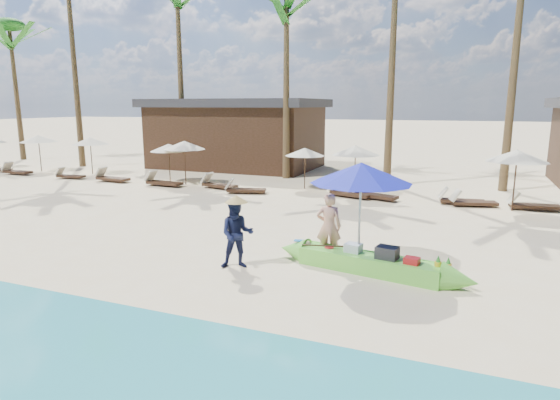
% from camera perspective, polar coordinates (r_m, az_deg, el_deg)
% --- Properties ---
extents(ground, '(240.00, 240.00, 0.00)m').
position_cam_1_polar(ground, '(11.74, -9.14, -8.20)').
color(ground, beige).
rests_on(ground, ground).
extents(wet_sand_strip, '(240.00, 4.50, 0.01)m').
position_cam_1_polar(wet_sand_strip, '(8.27, -28.14, -18.29)').
color(wet_sand_strip, tan).
rests_on(wet_sand_strip, ground).
extents(green_canoe, '(5.48, 1.31, 0.70)m').
position_cam_1_polar(green_canoe, '(11.46, 10.79, -7.50)').
color(green_canoe, '#65CF3F').
rests_on(green_canoe, ground).
extents(tourist, '(0.71, 0.54, 1.75)m').
position_cam_1_polar(tourist, '(12.07, 5.96, -3.22)').
color(tourist, tan).
rests_on(tourist, ground).
extents(vendor_green, '(1.02, 0.93, 1.70)m').
position_cam_1_polar(vendor_green, '(11.44, -5.27, -4.17)').
color(vendor_green, '#161B3D').
rests_on(vendor_green, ground).
extents(blue_umbrella, '(2.42, 2.42, 2.61)m').
position_cam_1_polar(blue_umbrella, '(11.17, 9.87, 3.25)').
color(blue_umbrella, '#99999E').
rests_on(blue_umbrella, ground).
extents(resort_parasol_1, '(2.12, 2.12, 2.18)m').
position_cam_1_polar(resort_parasol_1, '(31.62, -27.38, 6.66)').
color(resort_parasol_1, '#3C2318').
rests_on(resort_parasol_1, ground).
extents(lounger_1_right, '(1.87, 0.59, 0.63)m').
position_cam_1_polar(lounger_1_right, '(30.99, -29.52, 3.11)').
color(lounger_1_right, '#3C2318').
rests_on(lounger_1_right, ground).
extents(resort_parasol_2, '(2.06, 2.06, 2.12)m').
position_cam_1_polar(resort_parasol_2, '(29.15, -22.14, 6.68)').
color(resort_parasol_2, '#3C2318').
rests_on(resort_parasol_2, ground).
extents(lounger_2_left, '(1.66, 0.67, 0.55)m').
position_cam_1_polar(lounger_2_left, '(27.93, -24.33, 2.76)').
color(lounger_2_left, '#3C2318').
rests_on(lounger_2_left, ground).
extents(resort_parasol_3, '(1.92, 1.92, 1.98)m').
position_cam_1_polar(resort_parasol_3, '(24.85, -13.42, 6.22)').
color(resort_parasol_3, '#3C2318').
rests_on(resort_parasol_3, ground).
extents(lounger_3_left, '(1.98, 0.73, 0.66)m').
position_cam_1_polar(lounger_3_left, '(25.99, -19.92, 2.60)').
color(lounger_3_left, '#3C2318').
rests_on(lounger_3_left, ground).
extents(lounger_3_right, '(1.97, 0.68, 0.66)m').
position_cam_1_polar(lounger_3_right, '(23.83, -14.18, 2.19)').
color(lounger_3_right, '#3C2318').
rests_on(lounger_3_right, ground).
extents(resort_parasol_4, '(2.12, 2.12, 2.19)m').
position_cam_1_polar(resort_parasol_4, '(23.88, -11.58, 6.56)').
color(resort_parasol_4, '#3C2318').
rests_on(resort_parasol_4, ground).
extents(lounger_4_left, '(1.73, 0.68, 0.57)m').
position_cam_1_polar(lounger_4_left, '(23.96, -14.38, 2.16)').
color(lounger_4_left, '#3C2318').
rests_on(lounger_4_left, ground).
extents(lounger_4_right, '(1.95, 0.90, 0.64)m').
position_cam_1_polar(lounger_4_right, '(22.61, -7.63, 1.93)').
color(lounger_4_right, '#3C2318').
rests_on(lounger_4_right, ground).
extents(resort_parasol_5, '(1.90, 1.90, 1.95)m').
position_cam_1_polar(resort_parasol_5, '(22.21, 3.06, 5.88)').
color(resort_parasol_5, '#3C2318').
rests_on(resort_parasol_5, ground).
extents(lounger_5_left, '(1.92, 1.07, 0.62)m').
position_cam_1_polar(lounger_5_left, '(21.22, -4.49, 1.36)').
color(lounger_5_left, '#3C2318').
rests_on(lounger_5_left, ground).
extents(resort_parasol_6, '(2.14, 2.14, 2.20)m').
position_cam_1_polar(resort_parasol_6, '(20.89, 9.19, 6.00)').
color(resort_parasol_6, '#3C2318').
rests_on(resort_parasol_6, ground).
extents(lounger_6_left, '(2.00, 1.10, 0.65)m').
position_cam_1_polar(lounger_6_left, '(20.50, 8.30, 0.94)').
color(lounger_6_left, '#3C2318').
rests_on(lounger_6_left, ground).
extents(lounger_6_right, '(2.01, 1.13, 0.65)m').
position_cam_1_polar(lounger_6_right, '(20.25, 11.27, 0.71)').
color(lounger_6_right, '#3C2318').
rests_on(lounger_6_right, ground).
extents(resort_parasol_7, '(2.25, 2.25, 2.31)m').
position_cam_1_polar(resort_parasol_7, '(19.48, 26.95, 4.82)').
color(resort_parasol_7, '#3C2318').
rests_on(resort_parasol_7, ground).
extents(lounger_7_left, '(1.87, 1.03, 0.61)m').
position_cam_1_polar(lounger_7_left, '(19.89, 22.25, -0.17)').
color(lounger_7_left, '#3C2318').
rests_on(lounger_7_left, ground).
extents(lounger_7_right, '(1.85, 0.76, 0.61)m').
position_cam_1_polar(lounger_7_right, '(20.12, 20.97, 0.06)').
color(lounger_7_right, '#3C2318').
rests_on(lounger_7_right, ground).
extents(lounger_8_left, '(1.92, 0.82, 0.63)m').
position_cam_1_polar(lounger_8_left, '(20.21, 28.27, -0.50)').
color(lounger_8_left, '#3C2318').
rests_on(lounger_8_left, ground).
extents(palm_0, '(2.08, 2.08, 9.90)m').
position_cam_1_polar(palm_0, '(39.53, -29.96, 16.09)').
color(palm_0, brown).
rests_on(palm_0, ground).
extents(palm_2, '(2.08, 2.08, 11.33)m').
position_cam_1_polar(palm_2, '(29.86, -12.35, 21.37)').
color(palm_2, brown).
rests_on(palm_2, ground).
extents(palm_3, '(2.08, 2.08, 10.52)m').
position_cam_1_polar(palm_3, '(25.83, 0.80, 21.85)').
color(palm_3, brown).
rests_on(palm_3, ground).
extents(pavilion_west, '(10.80, 6.60, 4.30)m').
position_cam_1_polar(pavilion_west, '(30.31, -5.32, 8.15)').
color(pavilion_west, '#3C2318').
rests_on(pavilion_west, ground).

